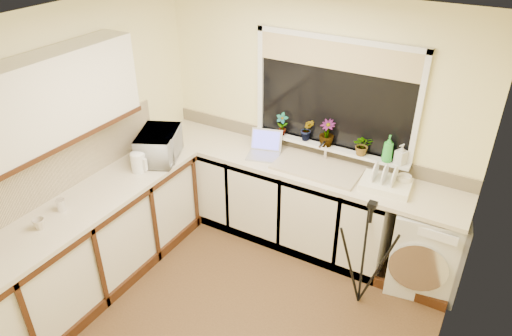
# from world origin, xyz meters

# --- Properties ---
(floor) EXTENTS (3.20, 3.20, 0.00)m
(floor) POSITION_xyz_m (0.00, 0.00, 0.00)
(floor) COLOR brown
(floor) RESTS_ON ground
(ceiling) EXTENTS (3.20, 3.20, 0.00)m
(ceiling) POSITION_xyz_m (0.00, 0.00, 2.45)
(ceiling) COLOR white
(ceiling) RESTS_ON ground
(wall_back) EXTENTS (3.20, 0.00, 3.20)m
(wall_back) POSITION_xyz_m (0.00, 1.50, 1.23)
(wall_back) COLOR #FBEFA7
(wall_back) RESTS_ON ground
(wall_left) EXTENTS (0.00, 3.00, 3.00)m
(wall_left) POSITION_xyz_m (-1.60, 0.00, 1.23)
(wall_left) COLOR #FBEFA7
(wall_left) RESTS_ON ground
(wall_right) EXTENTS (0.00, 3.00, 3.00)m
(wall_right) POSITION_xyz_m (1.60, 0.00, 1.23)
(wall_right) COLOR #FBEFA7
(wall_right) RESTS_ON ground
(base_cabinet_back) EXTENTS (2.55, 0.60, 0.86)m
(base_cabinet_back) POSITION_xyz_m (-0.33, 1.20, 0.43)
(base_cabinet_back) COLOR silver
(base_cabinet_back) RESTS_ON floor
(base_cabinet_left) EXTENTS (0.54, 2.40, 0.86)m
(base_cabinet_left) POSITION_xyz_m (-1.30, -0.30, 0.43)
(base_cabinet_left) COLOR silver
(base_cabinet_left) RESTS_ON floor
(worktop_back) EXTENTS (3.20, 0.60, 0.04)m
(worktop_back) POSITION_xyz_m (0.00, 1.20, 0.88)
(worktop_back) COLOR beige
(worktop_back) RESTS_ON base_cabinet_back
(worktop_left) EXTENTS (0.60, 2.40, 0.04)m
(worktop_left) POSITION_xyz_m (-1.30, -0.30, 0.88)
(worktop_left) COLOR beige
(worktop_left) RESTS_ON base_cabinet_left
(upper_cabinet) EXTENTS (0.28, 1.90, 0.70)m
(upper_cabinet) POSITION_xyz_m (-1.44, -0.45, 1.80)
(upper_cabinet) COLOR silver
(upper_cabinet) RESTS_ON wall_left
(splashback_left) EXTENTS (0.02, 2.40, 0.45)m
(splashback_left) POSITION_xyz_m (-1.59, -0.30, 1.12)
(splashback_left) COLOR beige
(splashback_left) RESTS_ON wall_left
(splashback_back) EXTENTS (3.20, 0.02, 0.14)m
(splashback_back) POSITION_xyz_m (0.00, 1.49, 0.97)
(splashback_back) COLOR beige
(splashback_back) RESTS_ON wall_back
(window_glass) EXTENTS (1.50, 0.02, 1.00)m
(window_glass) POSITION_xyz_m (0.20, 1.49, 1.55)
(window_glass) COLOR black
(window_glass) RESTS_ON wall_back
(window_blind) EXTENTS (1.50, 0.02, 0.25)m
(window_blind) POSITION_xyz_m (0.20, 1.46, 1.92)
(window_blind) COLOR tan
(window_blind) RESTS_ON wall_back
(windowsill) EXTENTS (1.60, 0.14, 0.03)m
(windowsill) POSITION_xyz_m (0.20, 1.43, 1.04)
(windowsill) COLOR white
(windowsill) RESTS_ON wall_back
(sink) EXTENTS (0.82, 0.46, 0.03)m
(sink) POSITION_xyz_m (0.20, 1.20, 0.91)
(sink) COLOR tan
(sink) RESTS_ON worktop_back
(faucet) EXTENTS (0.03, 0.03, 0.24)m
(faucet) POSITION_xyz_m (0.20, 1.38, 1.02)
(faucet) COLOR silver
(faucet) RESTS_ON worktop_back
(washing_machine) EXTENTS (0.68, 0.66, 0.84)m
(washing_machine) POSITION_xyz_m (1.30, 1.19, 0.42)
(washing_machine) COLOR silver
(washing_machine) RESTS_ON floor
(laptop) EXTENTS (0.39, 0.39, 0.22)m
(laptop) POSITION_xyz_m (-0.38, 1.21, 0.96)
(laptop) COLOR #A3A2AA
(laptop) RESTS_ON worktop_back
(kettle) EXTENTS (0.14, 0.14, 0.18)m
(kettle) POSITION_xyz_m (-1.24, 0.33, 0.99)
(kettle) COLOR white
(kettle) RESTS_ON worktop_left
(dish_rack) EXTENTS (0.46, 0.36, 0.06)m
(dish_rack) POSITION_xyz_m (0.86, 1.19, 0.93)
(dish_rack) COLOR white
(dish_rack) RESTS_ON worktop_back
(tripod) EXTENTS (0.61, 0.61, 1.07)m
(tripod) POSITION_xyz_m (0.89, 0.66, 0.53)
(tripod) COLOR black
(tripod) RESTS_ON floor
(steel_jar) EXTENTS (0.07, 0.07, 0.10)m
(steel_jar) POSITION_xyz_m (-1.37, -0.48, 0.95)
(steel_jar) COLOR silver
(steel_jar) RESTS_ON worktop_left
(microwave) EXTENTS (0.53, 0.62, 0.29)m
(microwave) POSITION_xyz_m (-1.23, 0.62, 1.04)
(microwave) COLOR white
(microwave) RESTS_ON worktop_left
(plant_a) EXTENTS (0.14, 0.10, 0.24)m
(plant_a) POSITION_xyz_m (-0.29, 1.41, 1.17)
(plant_a) COLOR #999999
(plant_a) RESTS_ON windowsill
(plant_b) EXTENTS (0.15, 0.14, 0.23)m
(plant_b) POSITION_xyz_m (-0.02, 1.42, 1.16)
(plant_b) COLOR #999999
(plant_b) RESTS_ON windowsill
(plant_c) EXTENTS (0.16, 0.16, 0.26)m
(plant_c) POSITION_xyz_m (0.18, 1.42, 1.18)
(plant_c) COLOR #999999
(plant_c) RESTS_ON windowsill
(plant_d) EXTENTS (0.22, 0.21, 0.20)m
(plant_d) POSITION_xyz_m (0.55, 1.41, 1.15)
(plant_d) COLOR #999999
(plant_d) RESTS_ON windowsill
(soap_bottle_green) EXTENTS (0.11, 0.12, 0.26)m
(soap_bottle_green) POSITION_xyz_m (0.78, 1.40, 1.18)
(soap_bottle_green) COLOR green
(soap_bottle_green) RESTS_ON windowsill
(soap_bottle_clear) EXTENTS (0.12, 0.12, 0.19)m
(soap_bottle_clear) POSITION_xyz_m (0.90, 1.42, 1.15)
(soap_bottle_clear) COLOR #999999
(soap_bottle_clear) RESTS_ON windowsill
(cup_back) EXTENTS (0.16, 0.16, 0.11)m
(cup_back) POSITION_xyz_m (0.99, 1.30, 0.95)
(cup_back) COLOR white
(cup_back) RESTS_ON worktop_back
(cup_left) EXTENTS (0.10, 0.10, 0.09)m
(cup_left) POSITION_xyz_m (-1.32, -0.73, 0.94)
(cup_left) COLOR beige
(cup_left) RESTS_ON worktop_left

